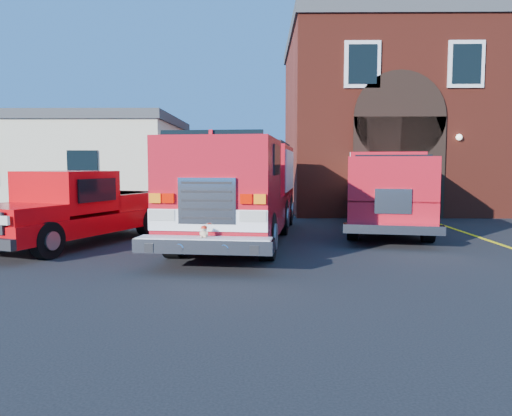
{
  "coord_description": "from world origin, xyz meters",
  "views": [
    {
      "loc": [
        0.11,
        -10.76,
        2.13
      ],
      "look_at": [
        0.0,
        -1.2,
        1.3
      ],
      "focal_mm": 35.0,
      "sensor_mm": 36.0,
      "label": 1
    }
  ],
  "objects_px": {
    "side_building": "(71,163)",
    "fire_station": "(443,121)",
    "fire_engine": "(242,187)",
    "secondary_truck": "(386,188)",
    "pickup_truck": "(75,210)"
  },
  "relations": [
    {
      "from": "pickup_truck",
      "to": "secondary_truck",
      "type": "relative_size",
      "value": 0.79
    },
    {
      "from": "side_building",
      "to": "secondary_truck",
      "type": "distance_m",
      "value": 15.11
    },
    {
      "from": "secondary_truck",
      "to": "fire_engine",
      "type": "bearing_deg",
      "value": -154.57
    },
    {
      "from": "fire_station",
      "to": "pickup_truck",
      "type": "height_order",
      "value": "fire_station"
    },
    {
      "from": "side_building",
      "to": "fire_engine",
      "type": "relative_size",
      "value": 1.07
    },
    {
      "from": "fire_station",
      "to": "secondary_truck",
      "type": "height_order",
      "value": "fire_station"
    },
    {
      "from": "fire_engine",
      "to": "secondary_truck",
      "type": "relative_size",
      "value": 1.18
    },
    {
      "from": "side_building",
      "to": "fire_station",
      "type": "bearing_deg",
      "value": 3.14
    },
    {
      "from": "fire_station",
      "to": "fire_engine",
      "type": "relative_size",
      "value": 1.59
    },
    {
      "from": "fire_engine",
      "to": "side_building",
      "type": "bearing_deg",
      "value": 131.93
    },
    {
      "from": "fire_engine",
      "to": "secondary_truck",
      "type": "distance_m",
      "value": 5.18
    },
    {
      "from": "fire_engine",
      "to": "fire_station",
      "type": "bearing_deg",
      "value": 48.01
    },
    {
      "from": "side_building",
      "to": "pickup_truck",
      "type": "distance_m",
      "value": 11.36
    },
    {
      "from": "side_building",
      "to": "pickup_truck",
      "type": "relative_size",
      "value": 1.6
    },
    {
      "from": "fire_engine",
      "to": "pickup_truck",
      "type": "xyz_separation_m",
      "value": [
        -4.44,
        -1.01,
        -0.56
      ]
    }
  ]
}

